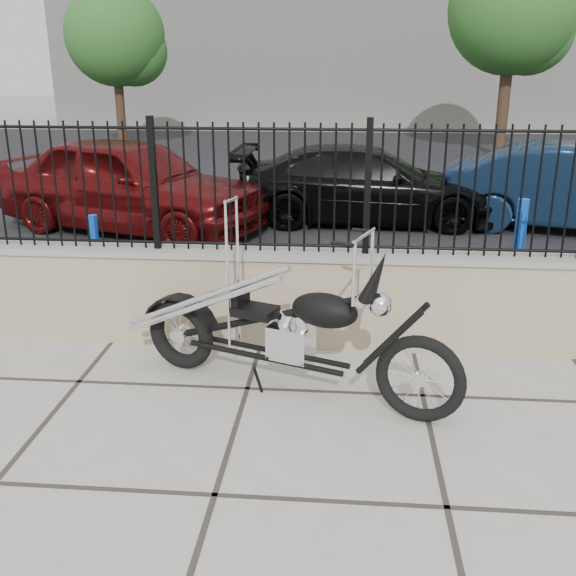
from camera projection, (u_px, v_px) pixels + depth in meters
The scene contains 12 objects.
ground_plane at pixel (215, 495), 4.40m from camera, with size 90.00×90.00×0.00m, color #99968E.
parking_lot at pixel (313, 176), 16.18m from camera, with size 30.00×30.00×0.00m, color black.
retaining_wall at pixel (261, 297), 6.60m from camera, with size 14.00×0.36×0.96m, color gray.
iron_fence at pixel (259, 188), 6.25m from camera, with size 14.00×0.08×1.20m, color black.
background_building at pixel (331, 24), 28.06m from camera, with size 22.00×6.00×8.00m, color beige.
chopper_motorcycle at pixel (285, 300), 5.52m from camera, with size 2.77×0.49×1.66m, color black, non-canonical shape.
car_red at pixel (130, 184), 10.86m from camera, with size 1.82×4.53×1.54m, color #4D0B0B.
car_black at pixel (365, 185), 11.49m from camera, with size 1.81×4.46×1.29m, color black.
bollard_a at pixel (96, 250), 8.38m from camera, with size 0.11×0.11×0.88m, color #0C40BE.
bollard_b at pixel (519, 246), 8.08m from camera, with size 0.14×0.14×1.13m, color #0B55AF.
tree_left at pixel (114, 31), 19.60m from camera, with size 2.90×2.90×4.90m.
tree_right at pixel (514, 2), 17.95m from camera, with size 3.45×3.45×5.82m.
Camera 1 is at (0.80, -3.67, 2.72)m, focal length 42.00 mm.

